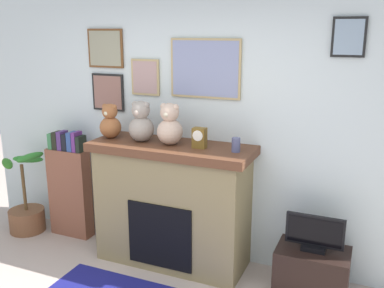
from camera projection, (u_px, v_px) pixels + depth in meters
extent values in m
cube|color=silver|center=(201.00, 128.00, 4.26)|extent=(5.20, 0.12, 2.60)
cube|color=tan|center=(205.00, 69.00, 4.02)|extent=(0.69, 0.02, 0.55)
cube|color=#828BB2|center=(205.00, 69.00, 4.01)|extent=(0.65, 0.00, 0.51)
cube|color=tan|center=(145.00, 77.00, 4.28)|extent=(0.30, 0.02, 0.35)
cube|color=#AA8784|center=(145.00, 77.00, 4.27)|extent=(0.26, 0.00, 0.31)
cube|color=black|center=(108.00, 92.00, 4.50)|extent=(0.37, 0.02, 0.38)
cube|color=#865D52|center=(107.00, 92.00, 4.49)|extent=(0.33, 0.00, 0.34)
cube|color=black|center=(349.00, 37.00, 3.47)|extent=(0.26, 0.02, 0.32)
cube|color=#879DB2|center=(349.00, 37.00, 3.46)|extent=(0.22, 0.00, 0.28)
cube|color=brown|center=(105.00, 48.00, 4.39)|extent=(0.41, 0.02, 0.39)
cube|color=gray|center=(105.00, 48.00, 4.38)|extent=(0.37, 0.00, 0.35)
cube|color=olive|center=(173.00, 208.00, 4.21)|extent=(1.43, 0.55, 1.12)
cube|color=brown|center=(172.00, 148.00, 4.05)|extent=(1.55, 0.61, 0.08)
cube|color=black|center=(160.00, 236.00, 4.00)|extent=(0.64, 0.02, 0.62)
cube|color=brown|center=(70.00, 193.00, 4.79)|extent=(0.48, 0.16, 0.98)
cube|color=#377548|center=(53.00, 141.00, 4.70)|extent=(0.05, 0.13, 0.17)
cube|color=black|center=(58.00, 140.00, 4.68)|extent=(0.06, 0.13, 0.19)
cube|color=#50306E|center=(62.00, 140.00, 4.65)|extent=(0.06, 0.13, 0.20)
cube|color=black|center=(67.00, 142.00, 4.63)|extent=(0.06, 0.13, 0.18)
cube|color=#2E4988|center=(72.00, 141.00, 4.60)|extent=(0.06, 0.13, 0.20)
cube|color=#5F2C78|center=(77.00, 142.00, 4.58)|extent=(0.05, 0.13, 0.21)
cube|color=black|center=(81.00, 144.00, 4.56)|extent=(0.05, 0.13, 0.17)
cylinder|color=brown|center=(27.00, 220.00, 4.96)|extent=(0.39, 0.39, 0.25)
cylinder|color=brown|center=(24.00, 187.00, 4.86)|extent=(0.04, 0.04, 0.54)
ellipsoid|color=#2F7D2C|center=(30.00, 157.00, 4.70)|extent=(0.13, 0.37, 0.08)
ellipsoid|color=#2A7929|center=(28.00, 159.00, 4.94)|extent=(0.37, 0.20, 0.08)
ellipsoid|color=#2C6D1E|center=(7.00, 163.00, 4.71)|extent=(0.35, 0.29, 0.08)
cube|color=black|center=(312.00, 271.00, 3.76)|extent=(0.61, 0.40, 0.41)
cube|color=black|center=(314.00, 248.00, 3.70)|extent=(0.20, 0.14, 0.04)
cube|color=black|center=(315.00, 231.00, 3.66)|extent=(0.49, 0.03, 0.27)
cube|color=black|center=(315.00, 232.00, 3.65)|extent=(0.45, 0.00, 0.23)
cylinder|color=#4C517A|center=(236.00, 145.00, 3.77)|extent=(0.08, 0.08, 0.13)
cube|color=brown|center=(199.00, 138.00, 3.89)|extent=(0.12, 0.08, 0.18)
cylinder|color=white|center=(198.00, 136.00, 3.85)|extent=(0.10, 0.01, 0.10)
sphere|color=#965933|center=(111.00, 127.00, 4.25)|extent=(0.21, 0.21, 0.21)
sphere|color=#965933|center=(110.00, 111.00, 4.21)|extent=(0.15, 0.15, 0.15)
sphere|color=#965933|center=(105.00, 106.00, 4.22)|extent=(0.05, 0.05, 0.05)
sphere|color=#965933|center=(114.00, 107.00, 4.18)|extent=(0.05, 0.05, 0.05)
sphere|color=beige|center=(106.00, 113.00, 4.16)|extent=(0.05, 0.05, 0.05)
sphere|color=gray|center=(141.00, 129.00, 4.11)|extent=(0.24, 0.24, 0.24)
sphere|color=gray|center=(141.00, 110.00, 4.07)|extent=(0.17, 0.17, 0.17)
sphere|color=gray|center=(135.00, 104.00, 4.08)|extent=(0.06, 0.06, 0.06)
sphere|color=gray|center=(146.00, 105.00, 4.03)|extent=(0.06, 0.06, 0.06)
sphere|color=beige|center=(137.00, 112.00, 4.01)|extent=(0.05, 0.05, 0.05)
sphere|color=#C7A893|center=(170.00, 132.00, 4.00)|extent=(0.24, 0.24, 0.24)
sphere|color=#C7A893|center=(170.00, 112.00, 3.95)|extent=(0.17, 0.17, 0.17)
sphere|color=#C7A893|center=(164.00, 106.00, 3.96)|extent=(0.06, 0.06, 0.06)
sphere|color=#C7A893|center=(176.00, 107.00, 3.92)|extent=(0.06, 0.06, 0.06)
sphere|color=beige|center=(166.00, 115.00, 3.89)|extent=(0.05, 0.05, 0.05)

